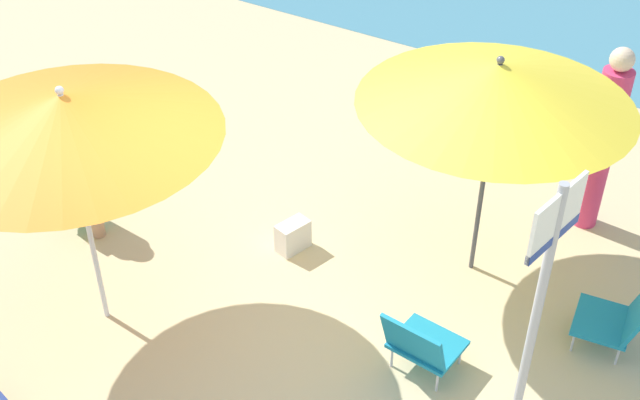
{
  "coord_description": "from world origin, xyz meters",
  "views": [
    {
      "loc": [
        2.67,
        -3.73,
        4.66
      ],
      "look_at": [
        -0.26,
        0.79,
        0.7
      ],
      "focal_mm": 46.04,
      "sensor_mm": 36.0,
      "label": 1
    }
  ],
  "objects_px": {
    "person_b": "(71,176)",
    "beach_bag": "(293,236)",
    "umbrella_orange": "(65,115)",
    "beach_chair_b": "(617,319)",
    "person_a": "(603,138)",
    "beach_chair_c": "(421,344)",
    "umbrella_yellow": "(497,84)",
    "warning_sign": "(542,289)"
  },
  "relations": [
    {
      "from": "warning_sign",
      "to": "person_a",
      "type": "bearing_deg",
      "value": 107.73
    },
    {
      "from": "umbrella_orange",
      "to": "beach_chair_b",
      "type": "xyz_separation_m",
      "value": [
        3.5,
        1.88,
        -1.58
      ]
    },
    {
      "from": "umbrella_orange",
      "to": "beach_chair_b",
      "type": "height_order",
      "value": "umbrella_orange"
    },
    {
      "from": "beach_chair_b",
      "to": "beach_bag",
      "type": "height_order",
      "value": "beach_chair_b"
    },
    {
      "from": "beach_chair_c",
      "to": "beach_bag",
      "type": "height_order",
      "value": "beach_chair_c"
    },
    {
      "from": "beach_chair_b",
      "to": "beach_bag",
      "type": "bearing_deg",
      "value": -0.13
    },
    {
      "from": "umbrella_yellow",
      "to": "beach_bag",
      "type": "bearing_deg",
      "value": -156.14
    },
    {
      "from": "umbrella_yellow",
      "to": "umbrella_orange",
      "type": "bearing_deg",
      "value": -135.95
    },
    {
      "from": "beach_bag",
      "to": "person_a",
      "type": "bearing_deg",
      "value": 41.08
    },
    {
      "from": "person_a",
      "to": "warning_sign",
      "type": "distance_m",
      "value": 2.78
    },
    {
      "from": "beach_chair_c",
      "to": "person_b",
      "type": "bearing_deg",
      "value": 95.35
    },
    {
      "from": "umbrella_yellow",
      "to": "beach_chair_b",
      "type": "distance_m",
      "value": 1.99
    },
    {
      "from": "person_a",
      "to": "person_b",
      "type": "bearing_deg",
      "value": -172.63
    },
    {
      "from": "beach_chair_b",
      "to": "person_a",
      "type": "relative_size",
      "value": 0.32
    },
    {
      "from": "umbrella_orange",
      "to": "person_b",
      "type": "xyz_separation_m",
      "value": [
        -1.09,
        0.76,
        -1.35
      ]
    },
    {
      "from": "umbrella_orange",
      "to": "beach_chair_b",
      "type": "bearing_deg",
      "value": 28.28
    },
    {
      "from": "umbrella_orange",
      "to": "person_b",
      "type": "bearing_deg",
      "value": 144.94
    },
    {
      "from": "person_b",
      "to": "beach_bag",
      "type": "bearing_deg",
      "value": 32.24
    },
    {
      "from": "beach_chair_c",
      "to": "warning_sign",
      "type": "distance_m",
      "value": 1.4
    },
    {
      "from": "beach_chair_b",
      "to": "warning_sign",
      "type": "xyz_separation_m",
      "value": [
        -0.3,
        -1.3,
        1.16
      ]
    },
    {
      "from": "beach_chair_c",
      "to": "beach_bag",
      "type": "relative_size",
      "value": 2.06
    },
    {
      "from": "beach_chair_b",
      "to": "person_b",
      "type": "height_order",
      "value": "person_b"
    },
    {
      "from": "person_b",
      "to": "beach_bag",
      "type": "relative_size",
      "value": 3.4
    },
    {
      "from": "beach_chair_c",
      "to": "warning_sign",
      "type": "relative_size",
      "value": 0.28
    },
    {
      "from": "beach_chair_b",
      "to": "person_b",
      "type": "xyz_separation_m",
      "value": [
        -4.59,
        -1.12,
        0.23
      ]
    },
    {
      "from": "warning_sign",
      "to": "person_b",
      "type": "bearing_deg",
      "value": -172.62
    },
    {
      "from": "beach_chair_c",
      "to": "beach_bag",
      "type": "xyz_separation_m",
      "value": [
        -1.6,
        0.7,
        -0.17
      ]
    },
    {
      "from": "umbrella_orange",
      "to": "person_b",
      "type": "height_order",
      "value": "umbrella_orange"
    },
    {
      "from": "warning_sign",
      "to": "beach_bag",
      "type": "distance_m",
      "value": 2.89
    },
    {
      "from": "person_a",
      "to": "person_b",
      "type": "distance_m",
      "value": 4.68
    },
    {
      "from": "umbrella_yellow",
      "to": "person_a",
      "type": "bearing_deg",
      "value": 61.95
    },
    {
      "from": "umbrella_orange",
      "to": "beach_chair_b",
      "type": "relative_size",
      "value": 3.86
    },
    {
      "from": "beach_chair_b",
      "to": "beach_chair_c",
      "type": "relative_size",
      "value": 0.91
    },
    {
      "from": "beach_chair_b",
      "to": "person_a",
      "type": "height_order",
      "value": "person_a"
    },
    {
      "from": "beach_chair_c",
      "to": "person_a",
      "type": "height_order",
      "value": "person_a"
    },
    {
      "from": "umbrella_yellow",
      "to": "umbrella_orange",
      "type": "height_order",
      "value": "umbrella_orange"
    },
    {
      "from": "person_a",
      "to": "beach_bag",
      "type": "bearing_deg",
      "value": -164.37
    },
    {
      "from": "warning_sign",
      "to": "beach_bag",
      "type": "xyz_separation_m",
      "value": [
        -2.42,
        0.93,
        -1.29
      ]
    },
    {
      "from": "umbrella_yellow",
      "to": "beach_chair_c",
      "type": "distance_m",
      "value": 1.98
    },
    {
      "from": "person_b",
      "to": "umbrella_orange",
      "type": "bearing_deg",
      "value": -24.52
    },
    {
      "from": "person_b",
      "to": "person_a",
      "type": "bearing_deg",
      "value": 43.36
    },
    {
      "from": "umbrella_yellow",
      "to": "umbrella_orange",
      "type": "relative_size",
      "value": 0.98
    }
  ]
}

